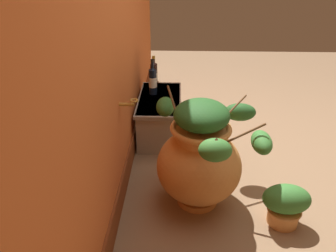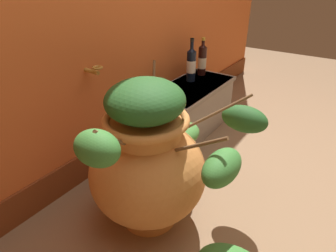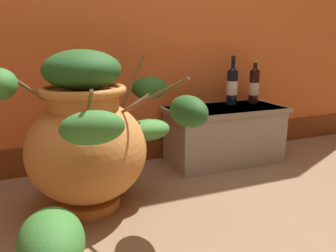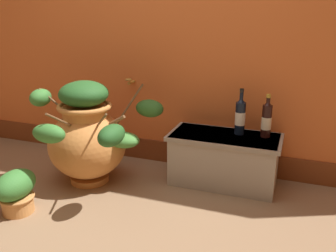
% 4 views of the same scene
% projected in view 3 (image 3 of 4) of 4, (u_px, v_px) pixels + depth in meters
% --- Properties ---
extents(ground_plane, '(7.00, 7.00, 0.00)m').
position_uv_depth(ground_plane, '(228.00, 252.00, 1.24)').
color(ground_plane, '#896B4C').
extents(terracotta_urn, '(0.90, 0.75, 0.76)m').
position_uv_depth(terracotta_urn, '(90.00, 136.00, 1.50)').
color(terracotta_urn, '#CC7F3D').
rests_on(terracotta_urn, ground_plane).
extents(stone_ledge, '(0.80, 0.39, 0.38)m').
position_uv_depth(stone_ledge, '(224.00, 132.00, 2.17)').
color(stone_ledge, '#9E9384').
rests_on(stone_ledge, ground_plane).
extents(wine_bottle_left, '(0.07, 0.07, 0.31)m').
position_uv_depth(wine_bottle_left, '(254.00, 84.00, 2.26)').
color(wine_bottle_left, black).
rests_on(wine_bottle_left, stone_ledge).
extents(wine_bottle_middle, '(0.07, 0.07, 0.33)m').
position_uv_depth(wine_bottle_middle, '(232.00, 85.00, 2.19)').
color(wine_bottle_middle, black).
rests_on(wine_bottle_middle, stone_ledge).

